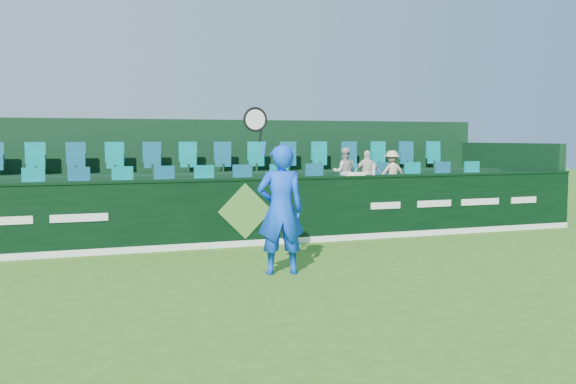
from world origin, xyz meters
name	(u,v)px	position (x,y,z in m)	size (l,w,h in m)	color
ground	(322,291)	(0.00, 0.00, 0.00)	(60.00, 60.00, 0.00)	#376A19
sponsor_hoarding	(244,212)	(0.00, 4.00, 0.67)	(16.00, 0.25, 1.35)	black
stand_tier_front	(230,219)	(0.00, 5.10, 0.40)	(16.00, 2.00, 0.80)	black
stand_tier_back	(210,199)	(0.00, 7.00, 0.65)	(16.00, 1.80, 1.30)	black
stand_rear	(205,175)	(0.00, 7.44, 1.22)	(16.00, 4.10, 2.60)	black
seat_row_front	(225,185)	(0.00, 5.50, 1.10)	(13.50, 0.50, 0.60)	#125671
seat_row_back	(206,160)	(0.00, 7.30, 1.60)	(13.50, 0.50, 0.60)	#125671
tennis_player	(280,209)	(-0.19, 1.25, 1.03)	(1.06, 0.61, 2.62)	blue
spectator_left	(344,172)	(2.70, 5.12, 1.36)	(0.54, 0.42, 1.11)	beige
spectator_middle	(367,173)	(3.29, 5.12, 1.32)	(0.61, 0.26, 1.05)	white
spectator_right	(392,173)	(3.92, 5.12, 1.32)	(0.67, 0.39, 1.04)	#C6B88B
towel	(354,174)	(2.40, 4.00, 1.38)	(0.41, 0.27, 0.06)	white
drinks_bottle	(374,170)	(2.86, 4.00, 1.46)	(0.07, 0.07, 0.22)	silver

